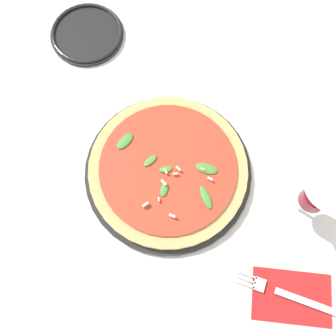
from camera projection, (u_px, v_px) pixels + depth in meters
ground_plane at (163, 158)px, 0.81m from camera, size 6.00×6.00×0.00m
pizza_arugula_main at (168, 170)px, 0.78m from camera, size 0.33×0.33×0.05m
wine_glass at (319, 195)px, 0.66m from camera, size 0.09×0.09×0.17m
napkin at (292, 297)px, 0.72m from camera, size 0.16×0.12×0.01m
fork at (289, 295)px, 0.71m from camera, size 0.20×0.03×0.00m
side_plate_white at (87, 34)px, 0.89m from camera, size 0.17×0.17×0.02m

